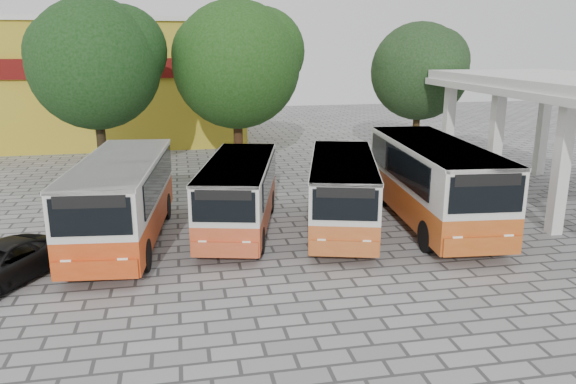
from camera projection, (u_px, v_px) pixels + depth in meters
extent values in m
plane|color=gray|center=(364.00, 269.00, 17.34)|extent=(90.00, 90.00, 0.00)
cube|color=silver|center=(448.00, 130.00, 28.10)|extent=(0.45, 0.45, 5.00)
cube|color=silver|center=(543.00, 127.00, 29.08)|extent=(0.45, 0.45, 5.00)
cube|color=#A9921E|center=(94.00, 83.00, 38.89)|extent=(20.00, 10.00, 8.00)
cube|color=#590C0A|center=(81.00, 69.00, 33.75)|extent=(20.00, 0.20, 1.20)
cube|color=silver|center=(89.00, 21.00, 37.81)|extent=(20.40, 10.40, 0.30)
cube|color=#C03D0F|center=(124.00, 217.00, 19.36)|extent=(3.28, 8.33, 1.07)
cube|color=beige|center=(121.00, 181.00, 19.03)|extent=(3.28, 8.33, 1.49)
cube|color=beige|center=(119.00, 162.00, 18.85)|extent=(3.33, 8.34, 0.12)
cube|color=black|center=(82.00, 183.00, 18.80)|extent=(0.76, 6.67, 1.07)
cube|color=black|center=(158.00, 179.00, 19.26)|extent=(0.76, 6.67, 1.07)
cube|color=black|center=(107.00, 216.00, 15.16)|extent=(2.18, 0.28, 1.07)
cube|color=black|center=(106.00, 201.00, 15.05)|extent=(1.92, 0.26, 0.35)
cylinder|color=black|center=(79.00, 259.00, 16.76)|extent=(0.28, 1.02, 1.02)
cylinder|color=black|center=(154.00, 254.00, 17.17)|extent=(0.28, 1.02, 1.02)
cylinder|color=black|center=(101.00, 209.00, 21.77)|extent=(0.28, 1.02, 1.02)
cylinder|color=black|center=(159.00, 206.00, 22.17)|extent=(0.28, 1.02, 1.02)
cube|color=#BD4822|center=(239.00, 209.00, 20.67)|extent=(3.78, 7.52, 0.95)
cube|color=beige|center=(239.00, 179.00, 20.37)|extent=(3.78, 7.52, 1.33)
cube|color=beige|center=(238.00, 163.00, 20.21)|extent=(3.83, 7.53, 0.11)
cube|color=black|center=(208.00, 180.00, 20.16)|extent=(1.43, 5.80, 0.95)
cube|color=black|center=(269.00, 177.00, 20.57)|extent=(1.43, 5.80, 0.95)
cube|color=black|center=(252.00, 207.00, 16.93)|extent=(1.90, 0.50, 0.95)
cube|color=black|center=(252.00, 195.00, 16.83)|extent=(1.68, 0.46, 0.31)
cylinder|color=black|center=(218.00, 242.00, 18.36)|extent=(0.25, 0.90, 0.90)
cylinder|color=black|center=(276.00, 238.00, 18.72)|extent=(0.25, 0.90, 0.90)
cylinder|color=black|center=(209.00, 203.00, 22.80)|extent=(0.25, 0.90, 0.90)
cylinder|color=black|center=(257.00, 200.00, 23.16)|extent=(0.25, 0.90, 0.90)
cube|color=#B2521F|center=(342.00, 207.00, 20.80)|extent=(4.10, 7.71, 0.97)
cube|color=beige|center=(343.00, 177.00, 20.49)|extent=(4.10, 7.71, 1.36)
cube|color=beige|center=(343.00, 160.00, 20.33)|extent=(4.14, 7.73, 0.11)
cube|color=black|center=(313.00, 178.00, 20.28)|extent=(1.67, 5.89, 0.97)
cube|color=black|center=(372.00, 175.00, 20.70)|extent=(1.67, 5.89, 0.97)
cube|color=black|center=(378.00, 205.00, 16.97)|extent=(1.93, 0.58, 0.97)
cube|color=black|center=(378.00, 192.00, 16.87)|extent=(1.71, 0.52, 0.31)
cylinder|color=black|center=(333.00, 240.00, 18.43)|extent=(0.26, 0.92, 0.92)
cylinder|color=black|center=(391.00, 237.00, 18.80)|extent=(0.26, 0.92, 0.92)
cylinder|color=black|center=(302.00, 201.00, 22.98)|extent=(0.26, 0.92, 0.92)
cylinder|color=black|center=(348.00, 199.00, 23.35)|extent=(0.26, 0.92, 0.92)
cube|color=#B24B15|center=(432.00, 200.00, 21.28)|extent=(3.34, 8.86, 1.14)
cube|color=beige|center=(435.00, 165.00, 20.93)|extent=(3.34, 8.86, 1.59)
cube|color=beige|center=(436.00, 145.00, 20.74)|extent=(3.39, 8.86, 0.13)
cube|color=black|center=(401.00, 166.00, 20.68)|extent=(0.67, 7.13, 1.14)
cube|color=black|center=(467.00, 163.00, 21.17)|extent=(0.67, 7.13, 1.14)
cube|color=black|center=(498.00, 194.00, 16.80)|extent=(2.32, 0.25, 1.14)
cube|color=black|center=(500.00, 179.00, 16.68)|extent=(2.06, 0.24, 0.37)
cylinder|color=black|center=(435.00, 237.00, 18.51)|extent=(0.30, 1.08, 1.08)
cylinder|color=black|center=(500.00, 233.00, 18.95)|extent=(0.30, 1.08, 1.08)
cylinder|color=black|center=(377.00, 193.00, 23.85)|extent=(0.30, 1.08, 1.08)
cylinder|color=black|center=(428.00, 191.00, 24.28)|extent=(0.30, 1.08, 1.08)
cylinder|color=black|center=(101.00, 139.00, 27.81)|extent=(0.46, 0.46, 4.18)
sphere|color=black|center=(95.00, 64.00, 26.86)|extent=(6.27, 6.27, 6.27)
sphere|color=black|center=(121.00, 50.00, 27.22)|extent=(4.39, 4.39, 4.39)
sphere|color=black|center=(69.00, 54.00, 26.35)|extent=(4.08, 4.08, 4.08)
cylinder|color=#3D2514|center=(238.00, 131.00, 30.31)|extent=(0.50, 0.50, 4.17)
sphere|color=#13390B|center=(237.00, 65.00, 29.40)|extent=(6.68, 6.68, 6.68)
sphere|color=#13390B|center=(261.00, 51.00, 29.76)|extent=(4.68, 4.68, 4.68)
sphere|color=#13390B|center=(214.00, 55.00, 28.86)|extent=(4.34, 4.34, 4.34)
cylinder|color=#382814|center=(416.00, 130.00, 32.25)|extent=(0.39, 0.39, 3.73)
sphere|color=black|center=(419.00, 71.00, 31.39)|extent=(5.42, 5.42, 5.42)
sphere|color=black|center=(436.00, 61.00, 31.74)|extent=(3.79, 3.79, 3.79)
sphere|color=black|center=(405.00, 64.00, 30.92)|extent=(3.52, 3.52, 3.52)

